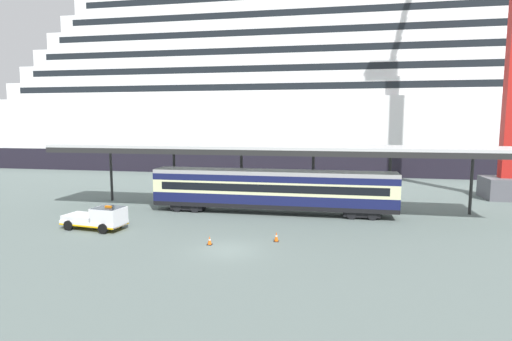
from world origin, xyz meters
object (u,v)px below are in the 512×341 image
(cruise_ship, at_px, (371,88))
(service_truck, at_px, (99,217))
(train_carriage, at_px, (272,189))
(traffic_cone_near, at_px, (210,240))
(traffic_cone_mid, at_px, (276,237))

(cruise_ship, relative_size, service_truck, 26.45)
(cruise_ship, bearing_deg, train_carriage, -106.86)
(service_truck, bearing_deg, traffic_cone_near, -13.13)
(cruise_ship, height_order, traffic_cone_near, cruise_ship)
(service_truck, relative_size, traffic_cone_mid, 7.40)
(traffic_cone_mid, bearing_deg, traffic_cone_near, -159.94)
(traffic_cone_near, bearing_deg, train_carriage, 74.79)
(traffic_cone_near, relative_size, traffic_cone_mid, 0.87)
(train_carriage, distance_m, traffic_cone_mid, 9.38)
(service_truck, bearing_deg, train_carriage, 32.96)
(cruise_ship, distance_m, traffic_cone_mid, 52.45)
(cruise_ship, xyz_separation_m, service_truck, (-25.11, -48.67, -13.69))
(train_carriage, bearing_deg, traffic_cone_mid, -79.70)
(cruise_ship, bearing_deg, service_truck, -117.29)
(service_truck, bearing_deg, cruise_ship, 62.71)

